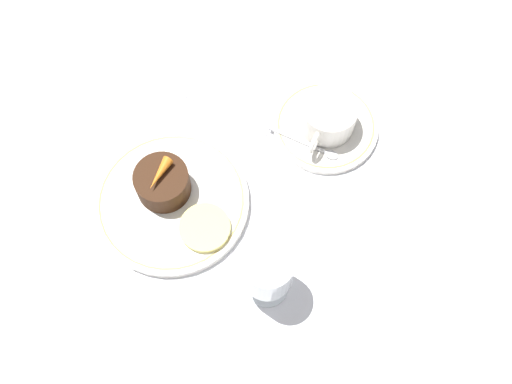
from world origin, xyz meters
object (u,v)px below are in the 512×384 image
(coffee_cup, at_px, (328,116))
(wine_glass, at_px, (268,271))
(fork, at_px, (237,116))
(dessert_cake, at_px, (163,183))
(dinner_plate, at_px, (172,201))

(coffee_cup, distance_m, wine_glass, 0.27)
(wine_glass, xyz_separation_m, fork, (-0.22, -0.16, -0.07))
(fork, xyz_separation_m, dessert_cake, (0.16, -0.03, 0.03))
(fork, distance_m, dessert_cake, 0.17)
(dinner_plate, relative_size, coffee_cup, 2.06)
(wine_glass, xyz_separation_m, dessert_cake, (-0.06, -0.20, -0.04))
(dessert_cake, bearing_deg, coffee_cup, 140.69)
(fork, bearing_deg, wine_glass, 35.78)
(coffee_cup, bearing_deg, dessert_cake, -39.31)
(coffee_cup, bearing_deg, fork, -72.33)
(dinner_plate, xyz_separation_m, wine_glass, (0.05, 0.18, 0.07))
(dinner_plate, bearing_deg, dessert_cake, -121.74)
(wine_glass, bearing_deg, dinner_plate, -105.52)
(coffee_cup, distance_m, dessert_cake, 0.27)
(dinner_plate, xyz_separation_m, fork, (-0.17, 0.02, -0.01))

